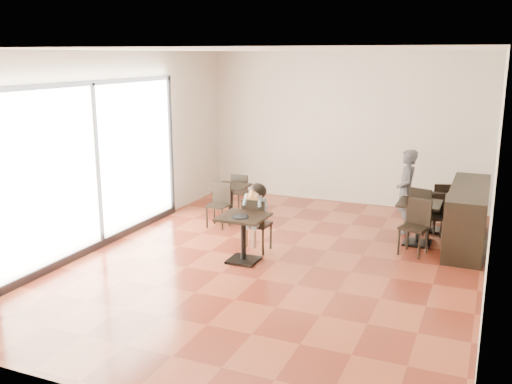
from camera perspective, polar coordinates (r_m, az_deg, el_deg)
The scene contains 23 objects.
floor at distance 8.95m, azimuth 2.12°, elevation -6.91°, with size 6.00×8.00×0.01m, color brown.
ceiling at distance 8.38m, azimuth 2.32°, elevation 14.03°, with size 6.00×8.00×0.01m, color silver.
wall_back at distance 12.30m, azimuth 8.91°, elevation 6.29°, with size 6.00×0.01×3.20m, color beige.
wall_front at distance 5.10m, azimuth -14.09°, elevation -4.43°, with size 6.00×0.01×3.20m, color beige.
wall_left at distance 9.98m, azimuth -14.15°, elevation 4.34°, with size 0.01×8.00×3.20m, color beige.
wall_right at distance 7.99m, azimuth 22.76°, elevation 1.43°, with size 0.01×8.00×3.20m, color beige.
storefront_window at distance 9.60m, azimuth -15.72°, elevation 2.68°, with size 0.04×4.50×2.60m, color white.
child_table at distance 8.81m, azimuth -1.28°, elevation -4.69°, with size 0.70×0.70×0.74m, color black, non-canonical shape.
child_chair at distance 9.27m, azimuth 0.12°, elevation -3.27°, with size 0.40×0.40×0.89m, color black, non-canonical shape.
child at distance 9.24m, azimuth 0.12°, elevation -2.58°, with size 0.40×0.56×1.12m, color gray, non-canonical shape.
plate at distance 8.61m, azimuth -1.56°, elevation -2.50°, with size 0.25×0.25×0.01m, color black.
pizza_slice at distance 8.96m, azimuth -0.35°, elevation -0.38°, with size 0.26×0.20×0.06m, color tan, non-canonical shape.
adult_patron at distance 10.50m, azimuth 14.79°, elevation 0.05°, with size 0.55×0.36×1.51m, color #3C3C41.
cafe_table_mid at distance 9.99m, azimuth 15.93°, elevation -3.02°, with size 0.69×0.69×0.73m, color black, non-canonical shape.
cafe_table_left at distance 11.06m, azimuth -2.53°, elevation -1.04°, with size 0.64×0.64×0.68m, color black, non-canonical shape.
cafe_table_back at distance 10.85m, azimuth 17.02°, elevation -1.99°, with size 0.62×0.62×0.66m, color black, non-canonical shape.
chair_mid_a at distance 10.50m, azimuth 16.35°, elevation -1.83°, with size 0.40×0.40×0.88m, color black, non-canonical shape.
chair_mid_b at distance 9.45m, azimuth 15.52°, elevation -3.49°, with size 0.40×0.40×0.88m, color black, non-canonical shape.
chair_left_a at distance 11.52m, azimuth -1.36°, elevation -0.07°, with size 0.37×0.37×0.82m, color black, non-canonical shape.
chair_left_b at distance 10.56m, azimuth -3.82°, elevation -1.37°, with size 0.37×0.37×0.82m, color black, non-canonical shape.
chair_back_a at distance 11.35m, azimuth 18.02°, elevation -1.03°, with size 0.36×0.36×0.79m, color black, non-canonical shape.
chair_back_b at distance 10.29m, azimuth 17.44°, elevation -2.47°, with size 0.36×0.36×0.79m, color black, non-canonical shape.
service_counter at distance 10.19m, azimuth 20.40°, elevation -2.26°, with size 0.60×2.40×1.00m, color black.
Camera 1 is at (2.98, -7.84, 3.15)m, focal length 40.00 mm.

